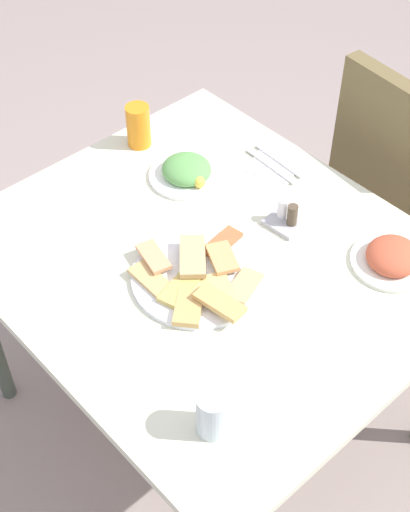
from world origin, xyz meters
TOP-DOWN VIEW (x-y plane):
  - ground_plane at (0.00, 0.00)m, footprint 6.00×6.00m
  - dining_table at (0.00, 0.00)m, footprint 1.08×0.94m
  - dining_chair at (0.06, 0.74)m, footprint 0.46×0.46m
  - pide_platter at (0.04, -0.07)m, footprint 0.33×0.32m
  - salad_plate_greens at (0.31, 0.30)m, footprint 0.19×0.19m
  - salad_plate_rice at (-0.26, 0.15)m, footprint 0.20×0.20m
  - soda_can at (-0.45, 0.15)m, footprint 0.08×0.08m
  - drinking_glass at (0.35, -0.31)m, footprint 0.07×0.07m
  - paper_napkin at (-0.13, 0.36)m, footprint 0.17×0.17m
  - fork at (-0.13, 0.35)m, footprint 0.18×0.02m
  - spoon at (-0.13, 0.38)m, footprint 0.18×0.03m
  - condiment_caddy at (0.05, 0.22)m, footprint 0.10×0.10m

SIDE VIEW (x-z plane):
  - ground_plane at x=0.00m, z-range 0.00..0.00m
  - dining_chair at x=0.06m, z-range 0.06..0.99m
  - dining_table at x=0.00m, z-range 0.28..0.98m
  - paper_napkin at x=-0.13m, z-range 0.70..0.70m
  - fork at x=-0.13m, z-range 0.70..0.71m
  - spoon at x=-0.13m, z-range 0.70..0.71m
  - pide_platter at x=0.04m, z-range 0.69..0.74m
  - salad_plate_rice at x=-0.26m, z-range 0.69..0.75m
  - salad_plate_greens at x=0.31m, z-range 0.69..0.75m
  - condiment_caddy at x=0.05m, z-range 0.69..0.76m
  - drinking_glass at x=0.35m, z-range 0.70..0.81m
  - soda_can at x=-0.45m, z-range 0.70..0.82m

